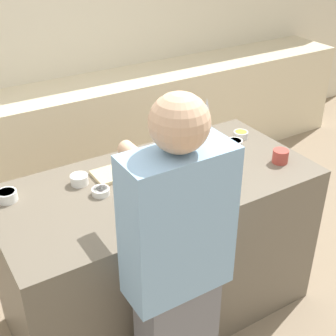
% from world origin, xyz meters
% --- Properties ---
extents(ground_plane, '(12.00, 12.00, 0.00)m').
position_xyz_m(ground_plane, '(0.00, 0.00, 0.00)').
color(ground_plane, gray).
extents(wall_back, '(8.00, 0.05, 2.60)m').
position_xyz_m(wall_back, '(0.00, 2.01, 1.30)').
color(wall_back, beige).
rests_on(wall_back, ground_plane).
extents(back_cabinet_block, '(6.00, 0.60, 0.93)m').
position_xyz_m(back_cabinet_block, '(0.00, 1.69, 0.46)').
color(back_cabinet_block, beige).
rests_on(back_cabinet_block, ground_plane).
extents(kitchen_island, '(1.77, 0.85, 0.96)m').
position_xyz_m(kitchen_island, '(0.00, 0.00, 0.48)').
color(kitchen_island, '#6B6051').
rests_on(kitchen_island, ground_plane).
extents(baking_tray, '(0.48, 0.29, 0.01)m').
position_xyz_m(baking_tray, '(0.12, -0.05, 0.96)').
color(baking_tray, '#9E9EA8').
rests_on(baking_tray, kitchen_island).
extents(gingerbread_house, '(0.22, 0.18, 0.22)m').
position_xyz_m(gingerbread_house, '(0.12, -0.05, 1.05)').
color(gingerbread_house, '#5B2D14').
rests_on(gingerbread_house, baking_tray).
extents(decorative_tree, '(0.16, 0.16, 0.41)m').
position_xyz_m(decorative_tree, '(0.31, 0.01, 1.16)').
color(decorative_tree, silver).
rests_on(decorative_tree, kitchen_island).
extents(candy_bowl_behind_tray, '(0.10, 0.10, 0.05)m').
position_xyz_m(candy_bowl_behind_tray, '(-0.38, 0.19, 0.99)').
color(candy_bowl_behind_tray, white).
rests_on(candy_bowl_behind_tray, kitchen_island).
extents(candy_bowl_far_right, '(0.12, 0.12, 0.04)m').
position_xyz_m(candy_bowl_far_right, '(0.46, 0.19, 0.98)').
color(candy_bowl_far_right, white).
rests_on(candy_bowl_far_right, kitchen_island).
extents(candy_bowl_beside_tree, '(0.10, 0.10, 0.05)m').
position_xyz_m(candy_bowl_beside_tree, '(-0.75, 0.23, 0.99)').
color(candy_bowl_beside_tree, white).
rests_on(candy_bowl_beside_tree, kitchen_island).
extents(candy_bowl_front_corner, '(0.09, 0.09, 0.04)m').
position_xyz_m(candy_bowl_front_corner, '(0.72, 0.18, 0.98)').
color(candy_bowl_front_corner, silver).
rests_on(candy_bowl_front_corner, kitchen_island).
extents(candy_bowl_far_left, '(0.09, 0.09, 0.04)m').
position_xyz_m(candy_bowl_far_left, '(-0.32, 0.04, 0.98)').
color(candy_bowl_far_left, white).
rests_on(candy_bowl_far_left, kitchen_island).
extents(candy_bowl_near_tray_left, '(0.10, 0.10, 0.05)m').
position_xyz_m(candy_bowl_near_tray_left, '(0.60, 0.09, 0.98)').
color(candy_bowl_near_tray_left, white).
rests_on(candy_bowl_near_tray_left, kitchen_island).
extents(cookbook, '(0.17, 0.17, 0.02)m').
position_xyz_m(cookbook, '(-0.21, 0.18, 0.97)').
color(cookbook, '#CCB78C').
rests_on(cookbook, kitchen_island).
extents(mug, '(0.09, 0.09, 0.08)m').
position_xyz_m(mug, '(0.71, -0.19, 1.00)').
color(mug, '#B24238').
rests_on(mug, kitchen_island).
extents(person, '(0.45, 0.56, 1.72)m').
position_xyz_m(person, '(-0.27, -0.61, 0.89)').
color(person, slate).
rests_on(person, ground_plane).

